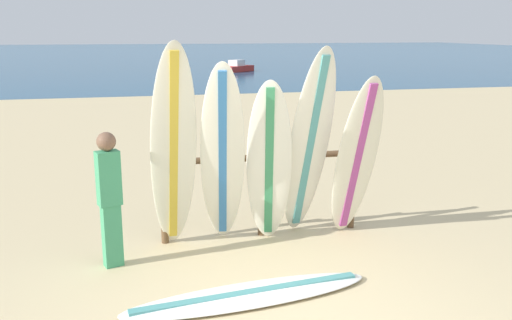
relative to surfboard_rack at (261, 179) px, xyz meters
name	(u,v)px	position (x,y,z in m)	size (l,w,h in m)	color
ocean_water	(138,54)	(-0.36, 55.65, -0.73)	(120.00, 80.00, 0.01)	navy
surfboard_rack	(261,179)	(0.00, 0.00, 0.00)	(2.53, 0.09, 1.16)	brown
surfboard_leaning_far_left	(173,151)	(-1.11, -0.40, 0.49)	(0.55, 0.91, 2.46)	silver
surfboard_leaning_left	(223,158)	(-0.55, -0.40, 0.39)	(0.64, 1.06, 2.25)	white
surfboard_leaning_center_left	(269,163)	(0.01, -0.33, 0.28)	(0.64, 0.67, 2.03)	white
surfboard_leaning_center	(309,145)	(0.52, -0.27, 0.46)	(0.63, 0.92, 2.39)	white
surfboard_leaning_center_right	(356,159)	(1.07, -0.43, 0.30)	(0.58, 0.80, 2.07)	silver
surfboard_lying_on_sand	(249,295)	(-0.52, -1.65, -0.70)	(2.56, 0.86, 0.08)	white
beachgoer_standing	(109,194)	(-1.82, -0.56, 0.09)	(0.28, 0.22, 1.50)	#3F9966
small_boat_offshore	(237,67)	(5.05, 27.56, -0.48)	(2.36, 2.24, 0.71)	#B22D28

